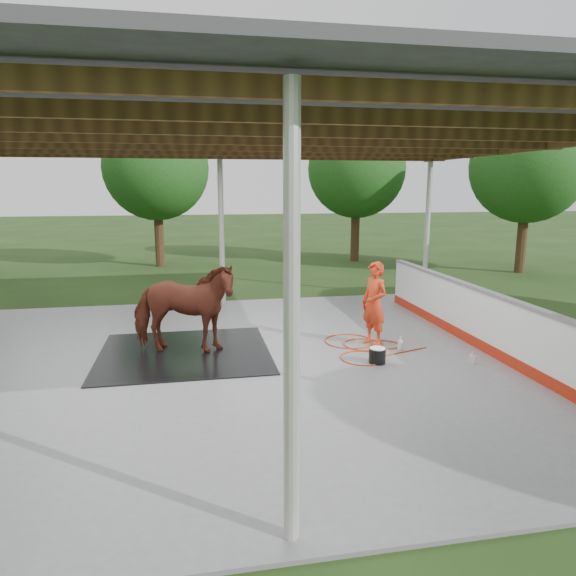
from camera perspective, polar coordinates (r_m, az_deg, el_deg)
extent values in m
plane|color=#1E3814|center=(9.22, -5.31, -8.44)|extent=(100.00, 100.00, 0.00)
cube|color=slate|center=(9.21, -5.32, -8.30)|extent=(12.00, 10.00, 0.05)
cylinder|color=beige|center=(4.18, 0.41, -4.32)|extent=(0.14, 0.14, 3.85)
cylinder|color=beige|center=(13.42, -7.40, 6.34)|extent=(0.14, 0.14, 3.85)
cylinder|color=beige|center=(14.88, 15.22, 6.51)|extent=(0.14, 0.14, 3.85)
cube|color=brown|center=(4.29, -0.11, 21.34)|extent=(12.00, 0.10, 0.18)
cube|color=brown|center=(5.76, -3.01, 18.74)|extent=(12.00, 0.10, 0.18)
cube|color=brown|center=(7.24, -4.69, 17.17)|extent=(12.00, 0.10, 0.18)
cube|color=brown|center=(8.72, -5.79, 16.13)|extent=(12.00, 0.10, 0.18)
cube|color=brown|center=(10.21, -6.55, 15.39)|extent=(12.00, 0.10, 0.18)
cube|color=brown|center=(11.70, -7.12, 14.83)|extent=(12.00, 0.10, 0.18)
cube|color=brown|center=(13.20, -7.56, 14.40)|extent=(12.00, 0.10, 0.18)
cube|color=brown|center=(10.84, 26.90, 14.04)|extent=(0.12, 10.00, 0.18)
cube|color=#38383A|center=(8.74, -5.81, 17.43)|extent=(12.60, 10.60, 0.10)
cube|color=#AC220E|center=(10.60, 20.35, -5.63)|extent=(0.14, 8.00, 0.20)
cube|color=white|center=(10.48, 20.56, -3.01)|extent=(0.12, 8.00, 1.00)
cube|color=slate|center=(10.37, 20.76, -0.22)|extent=(0.16, 8.00, 0.06)
cylinder|color=#382314|center=(20.79, -14.10, 5.37)|extent=(0.36, 0.36, 2.20)
sphere|color=#194714|center=(20.70, -14.47, 12.82)|extent=(4.00, 4.00, 4.00)
cylinder|color=#382314|center=(21.83, 7.46, 5.88)|extent=(0.36, 0.36, 2.20)
sphere|color=#194714|center=(21.75, 7.64, 12.98)|extent=(4.00, 4.00, 4.00)
cylinder|color=#382314|center=(20.50, 24.51, 4.62)|extent=(0.36, 0.36, 2.20)
sphere|color=#194714|center=(20.41, 25.14, 12.16)|extent=(4.00, 4.00, 4.00)
cube|color=black|center=(9.80, -11.40, -7.05)|extent=(3.10, 2.91, 0.02)
imported|color=maroon|center=(9.57, -11.60, -2.20)|extent=(2.15, 1.36, 1.68)
imported|color=red|center=(10.05, 9.56, -1.74)|extent=(0.60, 0.70, 1.64)
cylinder|color=black|center=(9.20, 9.89, -7.43)|extent=(0.29, 0.29, 0.26)
cylinder|color=white|center=(9.16, 9.91, -6.66)|extent=(0.27, 0.27, 0.03)
imported|color=silver|center=(9.97, 12.36, -6.03)|extent=(0.12, 0.12, 0.27)
imported|color=#338CD8|center=(9.61, 19.77, -7.29)|extent=(0.13, 0.13, 0.21)
torus|color=#B6380D|center=(9.42, 8.31, -7.68)|extent=(0.82, 0.82, 0.02)
torus|color=#B6380D|center=(10.20, 8.38, -6.21)|extent=(0.79, 0.79, 0.02)
torus|color=#B6380D|center=(10.26, 10.78, -6.19)|extent=(0.56, 0.56, 0.02)
torus|color=#B6380D|center=(10.37, 6.79, -5.87)|extent=(0.99, 0.99, 0.02)
cylinder|color=#B6380D|center=(9.84, 12.39, -7.00)|extent=(1.21, 0.41, 0.02)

